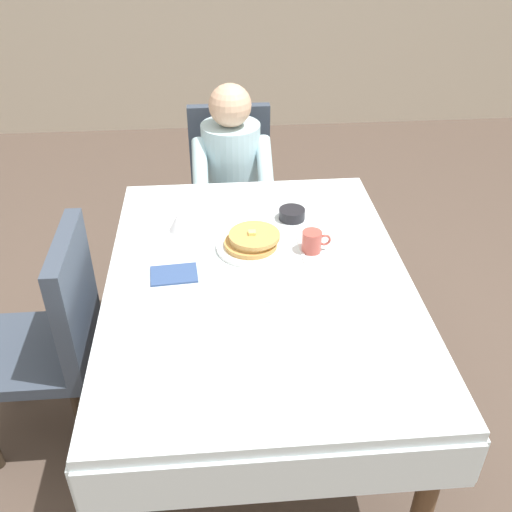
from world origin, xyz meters
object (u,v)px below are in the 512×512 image
(plate_breakfast, at_px, (252,246))
(knife_right_of_plate, at_px, (301,248))
(fork_left_of_plate, at_px, (203,253))
(chair_diner, at_px, (231,182))
(spoon_near_edge, at_px, (250,300))
(dining_table_main, at_px, (258,295))
(breakfast_stack, at_px, (252,240))
(cup_coffee, at_px, (312,241))
(chair_left_side, at_px, (55,331))
(bowl_butter, at_px, (292,214))
(diner_person, at_px, (232,172))
(syrup_pitcher, at_px, (178,223))

(plate_breakfast, height_order, knife_right_of_plate, plate_breakfast)
(plate_breakfast, bearing_deg, fork_left_of_plate, -173.99)
(chair_diner, relative_size, spoon_near_edge, 6.20)
(dining_table_main, bearing_deg, fork_left_of_plate, 140.38)
(plate_breakfast, xyz_separation_m, spoon_near_edge, (-0.03, -0.33, -0.01))
(breakfast_stack, xyz_separation_m, cup_coffee, (0.23, -0.03, 0.00))
(chair_diner, bearing_deg, knife_right_of_plate, 102.94)
(chair_left_side, bearing_deg, dining_table_main, -90.00)
(chair_left_side, relative_size, cup_coffee, 8.23)
(bowl_butter, distance_m, spoon_near_edge, 0.58)
(chair_left_side, bearing_deg, bowl_butter, -67.30)
(chair_diner, relative_size, chair_left_side, 1.00)
(diner_person, bearing_deg, bowl_butter, 110.07)
(bowl_butter, bearing_deg, cup_coffee, -79.80)
(syrup_pitcher, bearing_deg, spoon_near_edge, -61.97)
(syrup_pitcher, bearing_deg, knife_right_of_plate, -20.06)
(cup_coffee, height_order, fork_left_of_plate, cup_coffee)
(knife_right_of_plate, height_order, spoon_near_edge, same)
(breakfast_stack, xyz_separation_m, knife_right_of_plate, (0.19, -0.02, -0.04))
(dining_table_main, relative_size, chair_left_side, 1.64)
(dining_table_main, distance_m, chair_left_side, 0.78)
(bowl_butter, height_order, syrup_pitcher, syrup_pitcher)
(diner_person, distance_m, chair_left_side, 1.25)
(chair_diner, relative_size, syrup_pitcher, 11.63)
(fork_left_of_plate, relative_size, knife_right_of_plate, 0.90)
(chair_left_side, distance_m, fork_left_of_plate, 0.63)
(plate_breakfast, height_order, spoon_near_edge, plate_breakfast)
(dining_table_main, relative_size, bowl_butter, 13.85)
(chair_diner, relative_size, diner_person, 0.83)
(syrup_pitcher, bearing_deg, chair_left_side, -144.13)
(cup_coffee, relative_size, syrup_pitcher, 1.41)
(chair_diner, relative_size, fork_left_of_plate, 5.17)
(cup_coffee, height_order, syrup_pitcher, cup_coffee)
(fork_left_of_plate, bearing_deg, chair_left_side, 109.04)
(spoon_near_edge, bearing_deg, chair_left_side, 178.05)
(plate_breakfast, distance_m, syrup_pitcher, 0.33)
(cup_coffee, xyz_separation_m, fork_left_of_plate, (-0.42, 0.02, -0.04))
(plate_breakfast, bearing_deg, diner_person, 92.83)
(chair_diner, xyz_separation_m, cup_coffee, (0.27, -1.02, 0.25))
(syrup_pitcher, distance_m, knife_right_of_plate, 0.51)
(diner_person, relative_size, knife_right_of_plate, 5.60)
(chair_diner, distance_m, knife_right_of_plate, 1.05)
(dining_table_main, distance_m, plate_breakfast, 0.21)
(dining_table_main, relative_size, breakfast_stack, 7.09)
(cup_coffee, relative_size, knife_right_of_plate, 0.57)
(bowl_butter, bearing_deg, diner_person, 110.07)
(chair_left_side, xyz_separation_m, fork_left_of_plate, (0.57, 0.16, 0.21))
(fork_left_of_plate, bearing_deg, spoon_near_edge, -150.10)
(fork_left_of_plate, bearing_deg, plate_breakfast, -81.01)
(dining_table_main, relative_size, fork_left_of_plate, 8.47)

